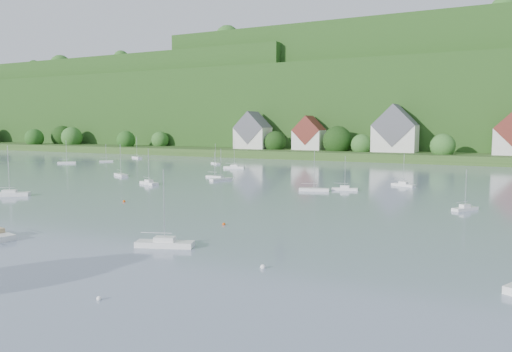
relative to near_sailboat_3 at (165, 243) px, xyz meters
The scene contains 12 objects.
far_shore_strip 162.09m from the near_sailboat_3, 93.66° to the left, with size 600.00×60.00×3.00m, color #2F4F1D.
forested_ridge 231.63m from the near_sailboat_3, 92.47° to the left, with size 620.00×181.22×69.89m.
village_building_0 162.73m from the near_sailboat_3, 113.71° to the left, with size 14.00×10.40×16.00m.
village_building_1 156.28m from the near_sailboat_3, 104.98° to the left, with size 12.00×9.36×14.00m.
village_building_2 150.17m from the near_sailboat_3, 92.04° to the left, with size 16.00×11.44×18.00m.
near_sailboat_3 is the anchor object (origin of this frame).
near_sailboat_6 52.79m from the near_sailboat_3, 159.45° to the left, with size 6.77×5.57×9.34m.
mooring_buoy_1 16.50m from the near_sailboat_3, 70.11° to the right, with size 0.39×0.39×0.39m, color white.
mooring_buoy_2 13.10m from the near_sailboat_3, 91.31° to the left, with size 0.44×0.44×0.44m, color #E8520E.
mooring_buoy_3 33.86m from the near_sailboat_3, 138.70° to the left, with size 0.48×0.48×0.48m, color #E8520E.
mooring_buoy_4 13.25m from the near_sailboat_3, 11.01° to the right, with size 0.50×0.50×0.50m, color white.
far_sailboat_cluster 76.83m from the near_sailboat_3, 99.52° to the left, with size 200.68×77.43×8.71m.
Camera 1 is at (42.79, -4.33, 13.08)m, focal length 34.95 mm.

